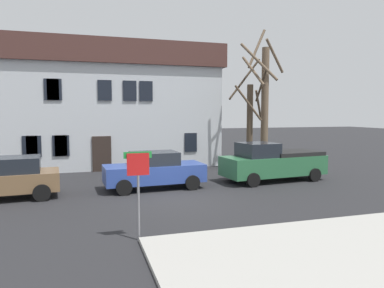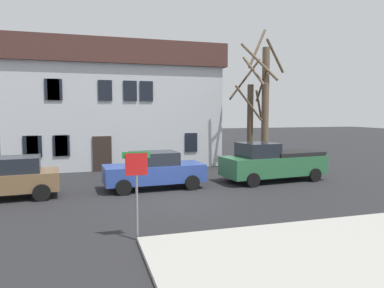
{
  "view_description": "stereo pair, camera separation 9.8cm",
  "coord_description": "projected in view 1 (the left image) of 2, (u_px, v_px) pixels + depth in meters",
  "views": [
    {
      "loc": [
        -3.47,
        -13.66,
        3.51
      ],
      "look_at": [
        1.77,
        3.62,
        1.9
      ],
      "focal_mm": 33.34,
      "sensor_mm": 36.0,
      "label": 1
    },
    {
      "loc": [
        -3.37,
        -13.69,
        3.51
      ],
      "look_at": [
        1.77,
        3.62,
        1.9
      ],
      "focal_mm": 33.34,
      "sensor_mm": 36.0,
      "label": 2
    }
  ],
  "objects": [
    {
      "name": "car_brown_wagon",
      "position": [
        4.0,
        177.0,
        14.38
      ],
      "size": [
        4.38,
        2.39,
        1.7
      ],
      "color": "brown",
      "rests_on": "ground_plane"
    },
    {
      "name": "building_main",
      "position": [
        114.0,
        105.0,
        25.02
      ],
      "size": [
        13.61,
        8.38,
        7.88
      ],
      "color": "silver",
      "rests_on": "ground_plane"
    },
    {
      "name": "pickup_truck_green",
      "position": [
        272.0,
        162.0,
        18.26
      ],
      "size": [
        5.51,
        2.59,
        1.99
      ],
      "color": "#2D6B42",
      "rests_on": "ground_plane"
    },
    {
      "name": "tree_bare_near",
      "position": [
        250.0,
        121.0,
        21.58
      ],
      "size": [
        2.24,
        2.25,
        6.87
      ],
      "color": "#4C3D2D",
      "rests_on": "ground_plane"
    },
    {
      "name": "tree_bare_mid",
      "position": [
        264.0,
        101.0,
        21.93
      ],
      "size": [
        2.69,
        2.72,
        8.75
      ],
      "color": "brown",
      "rests_on": "ground_plane"
    },
    {
      "name": "street_sign_pole",
      "position": [
        138.0,
        178.0,
        9.65
      ],
      "size": [
        0.76,
        0.07,
        2.45
      ],
      "color": "slate",
      "rests_on": "ground_plane"
    },
    {
      "name": "ground_plane",
      "position": [
        176.0,
        200.0,
        14.34
      ],
      "size": [
        120.0,
        120.0,
        0.0
      ],
      "primitive_type": "plane",
      "color": "#262628"
    },
    {
      "name": "bicycle_leaning",
      "position": [
        20.0,
        176.0,
        17.72
      ],
      "size": [
        1.68,
        0.58,
        1.03
      ],
      "color": "black",
      "rests_on": "ground_plane"
    },
    {
      "name": "car_blue_sedan",
      "position": [
        154.0,
        170.0,
        16.36
      ],
      "size": [
        4.62,
        2.17,
        1.7
      ],
      "color": "#2D4799",
      "rests_on": "ground_plane"
    }
  ]
}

